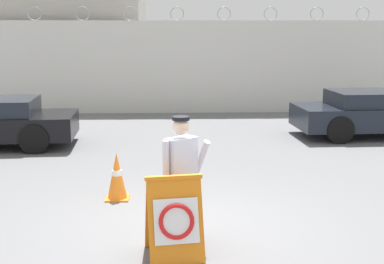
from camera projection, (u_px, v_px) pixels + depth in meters
name	position (u px, v px, depth m)	size (l,w,h in m)	color
ground_plane	(186.00, 227.00, 7.83)	(90.00, 90.00, 0.00)	slate
perimeter_wall	(177.00, 67.00, 18.48)	(36.00, 0.30, 3.62)	silver
building_block	(68.00, 42.00, 21.63)	(6.09, 5.62, 4.69)	#B2ADA3
barricade_sign	(175.00, 217.00, 6.73)	(0.78, 0.77, 1.06)	orange
security_guard	(181.00, 173.00, 7.15)	(0.65, 0.47, 1.73)	#514C42
traffic_cone_mid	(117.00, 176.00, 9.08)	(0.39, 0.39, 0.81)	orange
parked_car_far_side	(377.00, 113.00, 14.44)	(4.56, 2.09, 1.23)	black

